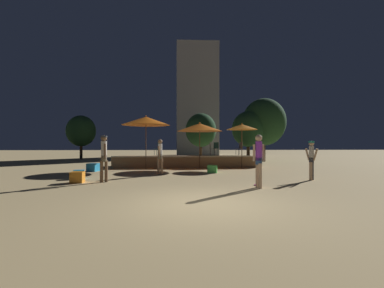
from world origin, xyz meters
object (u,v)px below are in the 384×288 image
(cube_seat_2, at_px, (77,177))
(background_tree_0, at_px, (81,131))
(patio_umbrella_2, at_px, (242,127))
(bistro_chair_3, at_px, (158,147))
(bistro_chair_0, at_px, (240,147))
(background_tree_2, at_px, (248,129))
(cube_seat_0, at_px, (79,174))
(patio_umbrella_1, at_px, (200,127))
(person_3, at_px, (259,158))
(person_0, at_px, (104,155))
(cube_seat_1, at_px, (212,169))
(bistro_chair_2, at_px, (211,147))
(cube_seat_3, at_px, (93,167))
(background_tree_3, at_px, (201,130))
(background_tree_1, at_px, (264,122))
(patio_umbrella_0, at_px, (146,121))
(person_2, at_px, (311,158))
(person_1, at_px, (160,155))
(frisbee_disc, at_px, (258,185))

(cube_seat_2, relative_size, background_tree_0, 0.11)
(patio_umbrella_2, height_order, bistro_chair_3, patio_umbrella_2)
(bistro_chair_0, bearing_deg, background_tree_2, 131.82)
(cube_seat_0, xyz_separation_m, background_tree_2, (10.44, 10.10, 2.64))
(patio_umbrella_1, distance_m, person_3, 7.82)
(background_tree_0, bearing_deg, person_0, -66.91)
(person_0, xyz_separation_m, person_3, (5.84, -1.70, -0.05))
(patio_umbrella_1, relative_size, person_3, 1.57)
(cube_seat_1, bearing_deg, bistro_chair_2, 83.54)
(cube_seat_3, relative_size, person_0, 0.34)
(patio_umbrella_2, xyz_separation_m, cube_seat_0, (-8.54, -4.74, -2.46))
(background_tree_3, bearing_deg, cube_seat_3, -121.50)
(bistro_chair_2, bearing_deg, background_tree_1, -33.53)
(bistro_chair_2, xyz_separation_m, background_tree_3, (0.10, 9.22, 1.67))
(background_tree_3, bearing_deg, cube_seat_1, -92.27)
(cube_seat_1, height_order, background_tree_0, background_tree_0)
(cube_seat_1, relative_size, bistro_chair_3, 0.66)
(patio_umbrella_0, bearing_deg, cube_seat_0, -118.79)
(person_2, xyz_separation_m, bistro_chair_0, (-1.41, 6.96, 0.39))
(cube_seat_1, xyz_separation_m, bistro_chair_3, (-3.21, 4.08, 1.12))
(patio_umbrella_0, xyz_separation_m, background_tree_0, (-7.96, 10.82, -0.10))
(person_2, distance_m, background_tree_1, 12.19)
(person_3, bearing_deg, person_2, -69.15)
(patio_umbrella_0, height_order, bistro_chair_3, patio_umbrella_0)
(person_2, xyz_separation_m, person_3, (-2.88, -1.82, 0.11))
(cube_seat_2, height_order, person_1, person_1)
(patio_umbrella_0, bearing_deg, bistro_chair_3, 70.07)
(background_tree_1, bearing_deg, person_3, -109.44)
(person_2, height_order, background_tree_2, background_tree_2)
(frisbee_disc, bearing_deg, cube_seat_3, 145.33)
(person_1, height_order, background_tree_3, background_tree_3)
(person_1, xyz_separation_m, frisbee_disc, (3.88, -3.55, -0.97))
(person_1, bearing_deg, bistro_chair_2, 66.61)
(person_2, height_order, bistro_chair_2, bistro_chair_2)
(cube_seat_1, relative_size, person_3, 0.32)
(person_2, relative_size, background_tree_3, 0.35)
(patio_umbrella_0, xyz_separation_m, background_tree_1, (9.63, 6.38, 0.52))
(person_3, relative_size, bistro_chair_2, 2.08)
(patio_umbrella_1, xyz_separation_m, cube_seat_3, (-6.20, -1.57, -2.39))
(bistro_chair_0, bearing_deg, background_tree_3, 166.89)
(cube_seat_1, height_order, bistro_chair_2, bistro_chair_2)
(cube_seat_1, relative_size, person_2, 0.35)
(person_3, height_order, bistro_chair_2, person_3)
(frisbee_disc, relative_size, background_tree_1, 0.05)
(background_tree_3, bearing_deg, background_tree_1, -37.69)
(cube_seat_3, relative_size, bistro_chair_0, 0.73)
(background_tree_1, distance_m, background_tree_2, 1.86)
(cube_seat_3, bearing_deg, bistro_chair_0, 17.23)
(background_tree_1, relative_size, background_tree_3, 1.18)
(patio_umbrella_2, relative_size, background_tree_0, 0.65)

